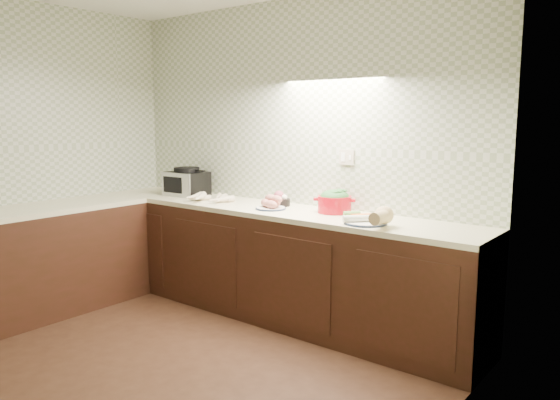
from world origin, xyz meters
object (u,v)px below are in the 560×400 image
Objects in this scene: sweet_potato_plate at (271,204)px; onion_bowl at (280,200)px; dutch_oven at (335,201)px; toaster_oven at (187,182)px; parsnip_pile at (208,197)px; veg_plate at (374,218)px.

onion_bowl is (-0.05, 0.17, 0.00)m from sweet_potato_plate.
dutch_oven is at bearing 19.65° from sweet_potato_plate.
onion_bowl is at bearing 0.91° from toaster_oven.
onion_bowl is at bearing 105.37° from sweet_potato_plate.
parsnip_pile is 0.70m from sweet_potato_plate.
onion_bowl is at bearing 166.47° from veg_plate.
toaster_oven is 1.61m from dutch_oven.
veg_plate is at bearing -13.53° from onion_bowl.
dutch_oven is (1.61, 0.06, -0.04)m from toaster_oven.
dutch_oven is at bearing -0.01° from onion_bowl.
toaster_oven is at bearing 162.65° from parsnip_pile.
sweet_potato_plate is at bearing -8.08° from toaster_oven.
parsnip_pile is (0.43, -0.13, -0.09)m from toaster_oven.
toaster_oven is 0.88× the size of parsnip_pile.
sweet_potato_plate is 0.59× the size of veg_plate.
sweet_potato_plate is at bearing 1.78° from parsnip_pile.
sweet_potato_plate reaches higher than parsnip_pile.
veg_plate is (1.65, -0.05, 0.02)m from parsnip_pile.
veg_plate is (0.47, -0.24, -0.04)m from dutch_oven.
onion_bowl is at bearing 16.81° from parsnip_pile.
onion_bowl reaches higher than sweet_potato_plate.
parsnip_pile is 0.68m from onion_bowl.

